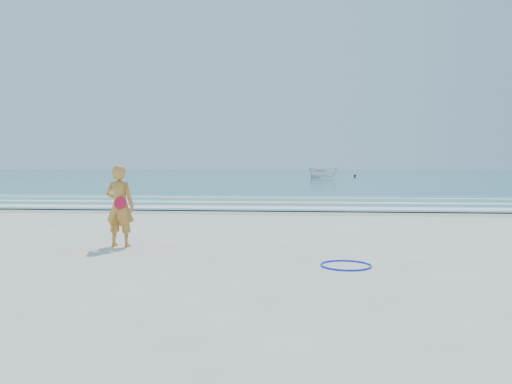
{
  "coord_description": "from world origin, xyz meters",
  "views": [
    {
      "loc": [
        1.73,
        -9.34,
        1.7
      ],
      "look_at": [
        0.52,
        4.0,
        1.0
      ],
      "focal_mm": 35.0,
      "sensor_mm": 36.0,
      "label": 1
    }
  ],
  "objects": [
    {
      "name": "buoy",
      "position": [
        9.75,
        66.4,
        0.22
      ],
      "size": [
        0.36,
        0.36,
        0.36
      ],
      "primitive_type": "sphere",
      "color": "black",
      "rests_on": "ocean"
    },
    {
      "name": "foam_far",
      "position": [
        0.0,
        16.5,
        0.05
      ],
      "size": [
        400.0,
        0.6,
        0.01
      ],
      "primitive_type": "cube",
      "color": "white",
      "rests_on": "shallow"
    },
    {
      "name": "foam_near",
      "position": [
        0.0,
        10.3,
        0.05
      ],
      "size": [
        400.0,
        1.4,
        0.01
      ],
      "primitive_type": "cube",
      "color": "white",
      "rests_on": "shallow"
    },
    {
      "name": "ground",
      "position": [
        0.0,
        0.0,
        0.0
      ],
      "size": [
        400.0,
        400.0,
        0.0
      ],
      "primitive_type": "plane",
      "color": "silver",
      "rests_on": "ground"
    },
    {
      "name": "boat",
      "position": [
        4.69,
        59.17,
        0.79
      ],
      "size": [
        4.12,
        2.24,
        1.51
      ],
      "primitive_type": "imported",
      "rotation": [
        0.0,
        0.0,
        1.36
      ],
      "color": "silver",
      "rests_on": "ocean"
    },
    {
      "name": "foam_mid",
      "position": [
        0.0,
        13.2,
        0.05
      ],
      "size": [
        400.0,
        0.9,
        0.01
      ],
      "primitive_type": "cube",
      "color": "white",
      "rests_on": "shallow"
    },
    {
      "name": "shallow",
      "position": [
        0.0,
        14.0,
        0.04
      ],
      "size": [
        400.0,
        10.0,
        0.01
      ],
      "primitive_type": "cube",
      "color": "#59B7AD",
      "rests_on": "ocean"
    },
    {
      "name": "ocean",
      "position": [
        0.0,
        105.0,
        0.02
      ],
      "size": [
        400.0,
        190.0,
        0.04
      ],
      "primitive_type": "cube",
      "color": "#19727F",
      "rests_on": "ground"
    },
    {
      "name": "wet_sand",
      "position": [
        0.0,
        9.0,
        0.0
      ],
      "size": [
        400.0,
        2.4,
        0.0
      ],
      "primitive_type": "cube",
      "color": "#B2A893",
      "rests_on": "ground"
    },
    {
      "name": "hoop",
      "position": [
        2.5,
        -0.85,
        0.02
      ],
      "size": [
        1.14,
        1.14,
        0.03
      ],
      "primitive_type": "torus",
      "rotation": [
        0.0,
        0.0,
        -0.39
      ],
      "color": "#0E27FF",
      "rests_on": "ground"
    },
    {
      "name": "woman",
      "position": [
        -2.07,
        0.83,
        0.86
      ],
      "size": [
        0.68,
        0.49,
        1.72
      ],
      "color": "orange",
      "rests_on": "ground"
    }
  ]
}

